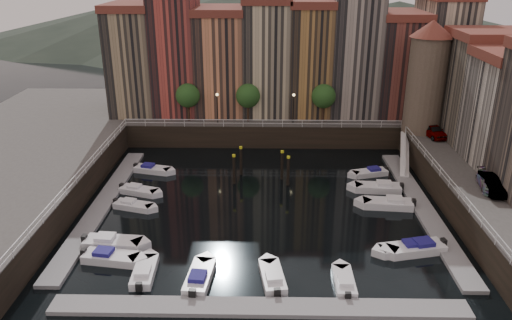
{
  "coord_description": "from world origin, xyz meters",
  "views": [
    {
      "loc": [
        0.36,
        -46.16,
        23.24
      ],
      "look_at": [
        -0.65,
        4.0,
        3.13
      ],
      "focal_mm": 35.0,
      "sensor_mm": 36.0,
      "label": 1
    }
  ],
  "objects_px": {
    "mooring_pilings": "(261,167)",
    "car_c": "(490,183)",
    "gangway": "(405,152)",
    "corner_tower": "(427,76)",
    "car_a": "(433,131)",
    "boat_left_0": "(110,257)",
    "car_b": "(494,185)",
    "boat_left_2": "(133,205)",
    "boat_left_1": "(112,243)"
  },
  "relations": [
    {
      "from": "gangway",
      "to": "boat_left_0",
      "type": "distance_m",
      "value": 36.35
    },
    {
      "from": "mooring_pilings",
      "to": "boat_left_0",
      "type": "distance_m",
      "value": 20.78
    },
    {
      "from": "boat_left_0",
      "to": "corner_tower",
      "type": "bearing_deg",
      "value": 46.62
    },
    {
      "from": "corner_tower",
      "to": "car_a",
      "type": "height_order",
      "value": "corner_tower"
    },
    {
      "from": "mooring_pilings",
      "to": "car_b",
      "type": "height_order",
      "value": "car_b"
    },
    {
      "from": "mooring_pilings",
      "to": "boat_left_0",
      "type": "bearing_deg",
      "value": -126.66
    },
    {
      "from": "corner_tower",
      "to": "mooring_pilings",
      "type": "relative_size",
      "value": 2.17
    },
    {
      "from": "boat_left_2",
      "to": "car_b",
      "type": "distance_m",
      "value": 34.9
    },
    {
      "from": "corner_tower",
      "to": "car_a",
      "type": "xyz_separation_m",
      "value": [
        0.92,
        -2.2,
        -6.4
      ]
    },
    {
      "from": "boat_left_2",
      "to": "gangway",
      "type": "bearing_deg",
      "value": 37.01
    },
    {
      "from": "corner_tower",
      "to": "boat_left_0",
      "type": "relative_size",
      "value": 2.76
    },
    {
      "from": "boat_left_1",
      "to": "boat_left_2",
      "type": "height_order",
      "value": "boat_left_1"
    },
    {
      "from": "boat_left_2",
      "to": "car_c",
      "type": "relative_size",
      "value": 0.94
    },
    {
      "from": "boat_left_2",
      "to": "car_b",
      "type": "relative_size",
      "value": 0.91
    },
    {
      "from": "mooring_pilings",
      "to": "car_a",
      "type": "distance_m",
      "value": 22.17
    },
    {
      "from": "car_a",
      "to": "boat_left_2",
      "type": "bearing_deg",
      "value": -170.97
    },
    {
      "from": "car_b",
      "to": "car_c",
      "type": "xyz_separation_m",
      "value": [
        -0.04,
        0.73,
        -0.11
      ]
    },
    {
      "from": "mooring_pilings",
      "to": "car_c",
      "type": "xyz_separation_m",
      "value": [
        21.78,
        -8.23,
        2.02
      ]
    },
    {
      "from": "mooring_pilings",
      "to": "car_c",
      "type": "relative_size",
      "value": 1.38
    },
    {
      "from": "corner_tower",
      "to": "car_c",
      "type": "relative_size",
      "value": 2.99
    },
    {
      "from": "gangway",
      "to": "mooring_pilings",
      "type": "distance_m",
      "value": 17.76
    },
    {
      "from": "boat_left_1",
      "to": "mooring_pilings",
      "type": "bearing_deg",
      "value": 52.89
    },
    {
      "from": "corner_tower",
      "to": "car_b",
      "type": "bearing_deg",
      "value": -84.51
    },
    {
      "from": "corner_tower",
      "to": "boat_left_0",
      "type": "bearing_deg",
      "value": -141.8
    },
    {
      "from": "boat_left_2",
      "to": "car_a",
      "type": "bearing_deg",
      "value": 38.23
    },
    {
      "from": "boat_left_0",
      "to": "car_c",
      "type": "height_order",
      "value": "car_c"
    },
    {
      "from": "mooring_pilings",
      "to": "car_c",
      "type": "distance_m",
      "value": 23.37
    },
    {
      "from": "corner_tower",
      "to": "gangway",
      "type": "height_order",
      "value": "corner_tower"
    },
    {
      "from": "car_b",
      "to": "car_c",
      "type": "distance_m",
      "value": 0.74
    },
    {
      "from": "gangway",
      "to": "car_c",
      "type": "height_order",
      "value": "car_c"
    },
    {
      "from": "car_a",
      "to": "gangway",
      "type": "bearing_deg",
      "value": -162.09
    },
    {
      "from": "mooring_pilings",
      "to": "boat_left_0",
      "type": "height_order",
      "value": "mooring_pilings"
    },
    {
      "from": "car_a",
      "to": "car_b",
      "type": "relative_size",
      "value": 0.98
    },
    {
      "from": "boat_left_2",
      "to": "car_c",
      "type": "xyz_separation_m",
      "value": [
        34.64,
        -1.12,
        3.34
      ]
    },
    {
      "from": "boat_left_1",
      "to": "car_c",
      "type": "xyz_separation_m",
      "value": [
        34.64,
        6.18,
        3.26
      ]
    },
    {
      "from": "car_c",
      "to": "mooring_pilings",
      "type": "bearing_deg",
      "value": 169.91
    },
    {
      "from": "mooring_pilings",
      "to": "boat_left_0",
      "type": "xyz_separation_m",
      "value": [
        -12.39,
        -16.64,
        -1.27
      ]
    },
    {
      "from": "corner_tower",
      "to": "car_a",
      "type": "bearing_deg",
      "value": -67.41
    },
    {
      "from": "boat_left_1",
      "to": "car_a",
      "type": "height_order",
      "value": "car_a"
    },
    {
      "from": "boat_left_0",
      "to": "car_c",
      "type": "distance_m",
      "value": 35.33
    },
    {
      "from": "gangway",
      "to": "car_b",
      "type": "height_order",
      "value": "car_b"
    },
    {
      "from": "gangway",
      "to": "boat_left_0",
      "type": "bearing_deg",
      "value": -144.55
    },
    {
      "from": "gangway",
      "to": "mooring_pilings",
      "type": "relative_size",
      "value": 1.31
    },
    {
      "from": "car_c",
      "to": "gangway",
      "type": "bearing_deg",
      "value": 120.49
    },
    {
      "from": "car_a",
      "to": "car_c",
      "type": "distance_m",
      "value": 14.97
    },
    {
      "from": "car_b",
      "to": "car_c",
      "type": "height_order",
      "value": "car_b"
    },
    {
      "from": "gangway",
      "to": "car_b",
      "type": "relative_size",
      "value": 1.75
    },
    {
      "from": "corner_tower",
      "to": "boat_left_1",
      "type": "distance_m",
      "value": 41.55
    },
    {
      "from": "car_a",
      "to": "car_b",
      "type": "bearing_deg",
      "value": -100.25
    },
    {
      "from": "boat_left_0",
      "to": "boat_left_2",
      "type": "xyz_separation_m",
      "value": [
        -0.48,
        9.53,
        -0.05
      ]
    }
  ]
}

